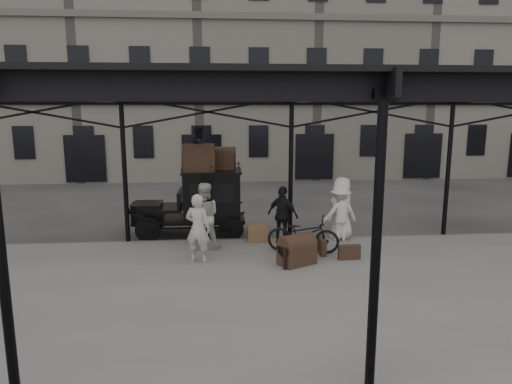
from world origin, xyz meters
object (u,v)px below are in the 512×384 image
steamer_trunk_platform (297,252)px  steamer_trunk_roof_near (199,160)px  bicycle (303,234)px  porter_official (283,215)px  porter_left (198,228)px  taxi (202,200)px

steamer_trunk_platform → steamer_trunk_roof_near: bearing=100.0°
bicycle → steamer_trunk_platform: bicycle is taller
bicycle → steamer_trunk_platform: (-0.34, -0.99, -0.19)m
porter_official → steamer_trunk_platform: porter_official is taller
porter_left → steamer_trunk_platform: 2.67m
porter_left → porter_official: porter_left is taller
porter_left → steamer_trunk_platform: porter_left is taller
taxi → steamer_trunk_roof_near: (-0.08, -0.25, 1.34)m
taxi → bicycle: bearing=-40.6°
taxi → bicycle: taxi is taller
steamer_trunk_platform → bicycle: bearing=41.7°
steamer_trunk_roof_near → porter_official: bearing=-31.7°
porter_official → steamer_trunk_platform: (0.12, -1.87, -0.53)m
taxi → steamer_trunk_platform: taxi is taller
steamer_trunk_roof_near → porter_left: bearing=-91.8°
bicycle → porter_left: bearing=115.8°
taxi → steamer_trunk_roof_near: 1.37m
steamer_trunk_roof_near → bicycle: bearing=-40.3°
porter_official → steamer_trunk_roof_near: (-2.53, 1.36, 1.53)m
taxi → steamer_trunk_roof_near: size_ratio=3.65×
taxi → porter_left: taxi is taller
porter_official → bicycle: porter_official is taller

